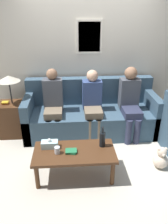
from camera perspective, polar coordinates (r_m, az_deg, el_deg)
The scene contains 13 objects.
ground_plane at distance 3.87m, azimuth 2.50°, elevation -8.74°, with size 16.00×16.00×0.00m, color beige.
wall_back at distance 4.30m, azimuth 1.29°, elevation 13.81°, with size 9.00×0.08×2.60m.
couch_main at distance 4.17m, azimuth 1.76°, elevation -0.72°, with size 2.43×0.91×0.98m.
coffee_table at distance 3.07m, azimuth -2.51°, elevation -11.04°, with size 1.12×0.56×0.41m.
side_table_with_lamp at distance 4.21m, azimuth -18.43°, elevation -0.64°, with size 0.46×0.42×1.15m.
wine_bottle at distance 3.09m, azimuth 4.82°, elevation -7.03°, with size 0.08×0.08×0.31m.
drinking_glass at distance 3.00m, azimuth -7.01°, elevation -9.85°, with size 0.08×0.08×0.10m.
book_stack at distance 3.01m, azimuth -3.37°, elevation -10.18°, with size 0.16×0.14×0.03m.
tissue_box at distance 3.12m, azimuth -8.97°, elevation -8.32°, with size 0.23×0.12×0.15m.
person_left at distance 3.89m, azimuth -8.05°, elevation 2.63°, with size 0.34×0.57×1.25m.
person_middle at distance 3.90m, azimuth 2.25°, elevation 2.66°, with size 0.34×0.59×1.21m.
person_right at distance 3.99m, azimuth 11.98°, elevation 3.10°, with size 0.34×0.62×1.26m.
teddy_bear at distance 3.52m, azimuth 19.43°, elevation -11.45°, with size 0.22×0.22×0.35m.
Camera 1 is at (-0.40, -3.17, 2.20)m, focal length 35.00 mm.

